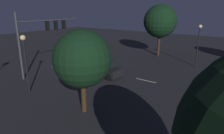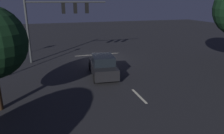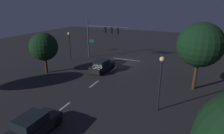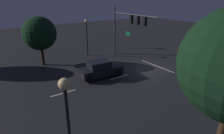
{
  "view_description": "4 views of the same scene",
  "coord_description": "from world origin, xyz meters",
  "px_view_note": "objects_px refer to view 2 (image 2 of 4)",
  "views": [
    {
      "loc": [
        17.09,
        18.24,
        6.89
      ],
      "look_at": [
        0.58,
        6.21,
        0.9
      ],
      "focal_mm": 31.87,
      "sensor_mm": 36.0,
      "label": 1
    },
    {
      "loc": [
        5.28,
        21.31,
        5.77
      ],
      "look_at": [
        0.68,
        6.35,
        0.92
      ],
      "focal_mm": 34.11,
      "sensor_mm": 36.0,
      "label": 2
    },
    {
      "loc": [
        -10.41,
        27.73,
        9.23
      ],
      "look_at": [
        -0.98,
        6.84,
        1.35
      ],
      "focal_mm": 29.24,
      "sensor_mm": 36.0,
      "label": 3
    },
    {
      "loc": [
        -14.04,
        14.66,
        7.78
      ],
      "look_at": [
        -0.91,
        5.57,
        1.71
      ],
      "focal_mm": 30.23,
      "sensor_mm": 36.0,
      "label": 4
    }
  ],
  "objects_px": {
    "street_lamp_right_kerb": "(3,33)",
    "route_sign": "(18,38)",
    "car_approaching": "(103,66)",
    "traffic_signal_assembly": "(57,14)"
  },
  "relations": [
    {
      "from": "traffic_signal_assembly",
      "to": "car_approaching",
      "type": "height_order",
      "value": "traffic_signal_assembly"
    },
    {
      "from": "car_approaching",
      "to": "traffic_signal_assembly",
      "type": "bearing_deg",
      "value": -63.12
    },
    {
      "from": "street_lamp_right_kerb",
      "to": "route_sign",
      "type": "bearing_deg",
      "value": -91.32
    },
    {
      "from": "street_lamp_right_kerb",
      "to": "route_sign",
      "type": "height_order",
      "value": "street_lamp_right_kerb"
    },
    {
      "from": "car_approaching",
      "to": "street_lamp_right_kerb",
      "type": "relative_size",
      "value": 0.92
    },
    {
      "from": "traffic_signal_assembly",
      "to": "route_sign",
      "type": "relative_size",
      "value": 2.95
    },
    {
      "from": "street_lamp_right_kerb",
      "to": "route_sign",
      "type": "distance_m",
      "value": 7.16
    },
    {
      "from": "traffic_signal_assembly",
      "to": "route_sign",
      "type": "distance_m",
      "value": 6.04
    },
    {
      "from": "traffic_signal_assembly",
      "to": "car_approaching",
      "type": "relative_size",
      "value": 1.72
    },
    {
      "from": "car_approaching",
      "to": "route_sign",
      "type": "bearing_deg",
      "value": -52.67
    }
  ]
}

